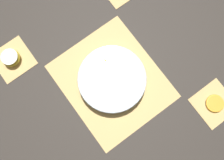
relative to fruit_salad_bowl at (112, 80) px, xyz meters
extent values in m
plane|color=#2D2823|center=(0.00, 0.00, -0.04)|extent=(6.00, 6.00, 0.00)
cube|color=tan|center=(0.00, 0.00, -0.04)|extent=(0.47, 0.41, 0.01)
cube|color=brown|center=(-0.18, 0.00, -0.04)|extent=(0.01, 0.40, 0.00)
cube|color=brown|center=(-0.13, 0.00, -0.04)|extent=(0.01, 0.40, 0.00)
cube|color=brown|center=(-0.08, 0.00, -0.04)|extent=(0.01, 0.40, 0.00)
cube|color=brown|center=(-0.03, 0.00, -0.04)|extent=(0.01, 0.40, 0.00)
cube|color=brown|center=(0.03, 0.00, -0.04)|extent=(0.01, 0.40, 0.00)
cube|color=brown|center=(0.08, 0.00, -0.04)|extent=(0.01, 0.40, 0.00)
cube|color=brown|center=(0.13, 0.00, -0.04)|extent=(0.01, 0.40, 0.00)
cube|color=brown|center=(0.18, 0.00, -0.04)|extent=(0.01, 0.40, 0.00)
cube|color=tan|center=(-0.35, -0.30, -0.04)|extent=(0.16, 0.16, 0.01)
cube|color=brown|center=(-0.40, -0.30, -0.04)|extent=(0.00, 0.16, 0.00)
cube|color=brown|center=(-0.36, -0.30, -0.04)|extent=(0.00, 0.16, 0.00)
cube|color=brown|center=(-0.33, -0.30, -0.04)|extent=(0.00, 0.16, 0.00)
cube|color=brown|center=(-0.30, -0.30, -0.04)|extent=(0.00, 0.16, 0.00)
cube|color=tan|center=(0.35, 0.30, -0.04)|extent=(0.16, 0.16, 0.01)
cube|color=brown|center=(0.32, 0.30, -0.04)|extent=(0.00, 0.16, 0.00)
cube|color=brown|center=(0.37, 0.30, -0.04)|extent=(0.00, 0.16, 0.00)
cylinder|color=silver|center=(0.00, 0.00, 0.00)|extent=(0.29, 0.29, 0.06)
torus|color=silver|center=(0.00, 0.00, 0.02)|extent=(0.29, 0.29, 0.01)
cylinder|color=#F4EABC|center=(-0.06, -0.10, -0.01)|extent=(0.03, 0.03, 0.01)
cylinder|color=#F4EABC|center=(-0.03, -0.02, -0.02)|extent=(0.02, 0.02, 0.01)
cylinder|color=#F4EABC|center=(-0.07, 0.04, 0.00)|extent=(0.03, 0.03, 0.01)
cylinder|color=#F4EABC|center=(-0.06, 0.08, 0.00)|extent=(0.02, 0.02, 0.01)
cylinder|color=#F4EABC|center=(-0.01, -0.07, 0.01)|extent=(0.03, 0.03, 0.01)
cylinder|color=#F4EABC|center=(-0.02, 0.07, -0.01)|extent=(0.03, 0.03, 0.01)
cylinder|color=#F4EABC|center=(-0.10, 0.04, 0.02)|extent=(0.03, 0.03, 0.01)
cylinder|color=#F4EABC|center=(-0.10, -0.05, 0.00)|extent=(0.03, 0.03, 0.01)
cylinder|color=#F4EABC|center=(-0.07, -0.04, 0.00)|extent=(0.03, 0.03, 0.01)
cylinder|color=#F4EABC|center=(0.08, -0.02, 0.00)|extent=(0.03, 0.03, 0.01)
cylinder|color=#F4EABC|center=(-0.07, -0.09, 0.01)|extent=(0.03, 0.03, 0.01)
cylinder|color=#F4EABC|center=(-0.03, -0.06, -0.02)|extent=(0.03, 0.03, 0.01)
cube|color=white|center=(0.11, 0.02, 0.00)|extent=(0.03, 0.03, 0.03)
cube|color=white|center=(0.07, 0.05, 0.01)|extent=(0.03, 0.03, 0.03)
cube|color=white|center=(0.04, 0.01, 0.02)|extent=(0.02, 0.02, 0.02)
cube|color=white|center=(0.00, -0.04, 0.02)|extent=(0.03, 0.03, 0.03)
cube|color=white|center=(-0.03, 0.04, 0.00)|extent=(0.03, 0.03, 0.03)
cube|color=white|center=(0.03, -0.10, 0.01)|extent=(0.02, 0.02, 0.02)
cube|color=white|center=(-0.04, 0.11, 0.01)|extent=(0.03, 0.03, 0.03)
cube|color=white|center=(0.05, -0.07, 0.01)|extent=(0.03, 0.03, 0.03)
cube|color=white|center=(0.03, -0.05, -0.02)|extent=(0.02, 0.02, 0.02)
cube|color=white|center=(0.04, 0.11, 0.00)|extent=(0.03, 0.03, 0.03)
cube|color=white|center=(0.04, 0.07, 0.00)|extent=(0.03, 0.03, 0.03)
ellipsoid|color=orange|center=(-0.07, 0.00, -0.01)|extent=(0.03, 0.01, 0.01)
ellipsoid|color=orange|center=(-0.08, 0.02, 0.02)|extent=(0.03, 0.02, 0.01)
ellipsoid|color=orange|center=(0.09, 0.02, -0.02)|extent=(0.03, 0.01, 0.01)
ellipsoid|color=orange|center=(0.10, -0.03, -0.02)|extent=(0.04, 0.02, 0.02)
ellipsoid|color=#B2231E|center=(-0.05, -0.07, 0.00)|extent=(0.03, 0.02, 0.01)
ellipsoid|color=orange|center=(-0.04, 0.00, 0.00)|extent=(0.03, 0.01, 0.01)
ellipsoid|color=orange|center=(-0.02, 0.11, -0.01)|extent=(0.03, 0.01, 0.01)
ellipsoid|color=#B2231E|center=(0.06, 0.00, 0.01)|extent=(0.03, 0.01, 0.01)
ellipsoid|color=orange|center=(0.01, 0.03, 0.01)|extent=(0.03, 0.01, 0.01)
ellipsoid|color=gold|center=(-0.35, -0.30, -0.01)|extent=(0.08, 0.08, 0.04)
cylinder|color=white|center=(-0.35, -0.30, 0.01)|extent=(0.07, 0.07, 0.00)
cylinder|color=orange|center=(0.35, 0.30, -0.03)|extent=(0.07, 0.07, 0.01)
torus|color=#F4A82D|center=(0.35, 0.30, -0.03)|extent=(0.08, 0.08, 0.01)
camera|label=1|loc=(0.17, -0.13, 1.11)|focal=42.00mm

